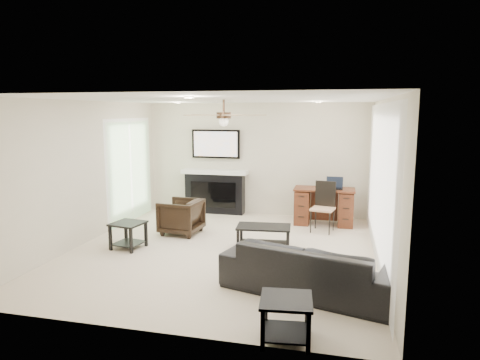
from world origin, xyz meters
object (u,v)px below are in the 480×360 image
Objects in this scene: armchair at (181,217)px; fireplace_unit at (215,172)px; desk at (324,206)px; coffee_table at (264,237)px; sofa at (310,268)px.

armchair is 1.88m from fireplace_unit.
fireplace_unit reaches higher than desk.
sofa is at bearing -66.25° from coffee_table.
fireplace_unit reaches higher than armchair.
armchair reaches higher than sofa.
armchair is at bearing 156.47° from coffee_table.
fireplace_unit is 2.59m from desk.
desk is at bearing -10.63° from fireplace_unit.
armchair is 0.81× the size of coffee_table.
desk is (0.02, 3.45, 0.05)m from sofa.
sofa is 1.84m from coffee_table.
armchair is 0.38× the size of fireplace_unit.
coffee_table is at bearing -56.01° from fireplace_unit.
desk is (2.48, -0.47, -0.57)m from fireplace_unit.
sofa is 1.17× the size of fireplace_unit.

